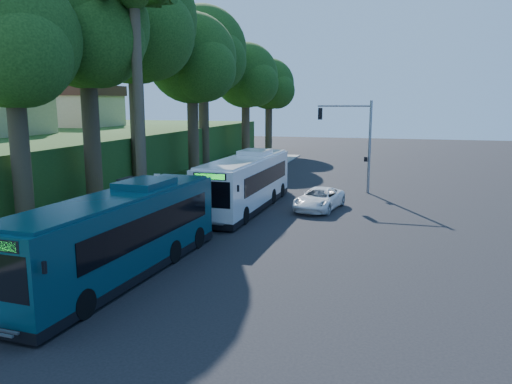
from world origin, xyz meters
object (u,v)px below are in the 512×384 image
(bus_shelter, at_px, (145,191))
(white_bus, at_px, (246,181))
(teal_bus, at_px, (122,233))
(pickup, at_px, (319,199))

(bus_shelter, distance_m, white_bus, 6.80)
(white_bus, distance_m, teal_bus, 13.62)
(white_bus, xyz_separation_m, teal_bus, (-1.20, -13.56, -0.03))
(bus_shelter, bearing_deg, pickup, 32.53)
(bus_shelter, xyz_separation_m, white_bus, (4.66, 4.95, -0.01))
(white_bus, bearing_deg, teal_bus, -93.39)
(white_bus, height_order, pickup, white_bus)
(bus_shelter, distance_m, teal_bus, 9.28)
(teal_bus, height_order, pickup, teal_bus)
(pickup, bearing_deg, teal_bus, -101.62)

